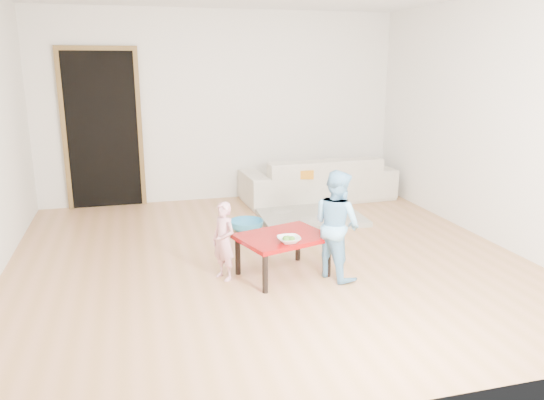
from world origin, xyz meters
name	(u,v)px	position (x,y,z in m)	size (l,w,h in m)	color
floor	(267,257)	(0.00, 0.00, 0.00)	(5.00, 5.00, 0.01)	#B6834E
back_wall	(221,107)	(0.00, 2.50, 1.30)	(5.00, 0.02, 2.60)	white
right_wall	(493,121)	(2.50, 0.00, 1.30)	(0.02, 5.00, 2.60)	white
doorway	(103,131)	(-1.60, 2.48, 1.02)	(1.02, 0.08, 2.11)	brown
sofa	(318,178)	(1.28, 2.05, 0.31)	(2.13, 0.83, 0.62)	beige
cushion	(297,172)	(0.89, 1.81, 0.47)	(0.43, 0.38, 0.11)	orange
red_table	(283,255)	(0.03, -0.48, 0.19)	(0.78, 0.58, 0.39)	maroon
bowl	(289,240)	(0.02, -0.68, 0.41)	(0.20, 0.20, 0.05)	white
broccoli	(289,239)	(0.02, -0.68, 0.42)	(0.12, 0.12, 0.06)	#2D5919
child_pink	(224,241)	(-0.51, -0.42, 0.36)	(0.26, 0.17, 0.72)	#DF667C
child_blue	(337,224)	(0.49, -0.63, 0.50)	(0.48, 0.38, 1.00)	#6BC0F9
basin	(246,226)	(-0.01, 0.90, 0.06)	(0.40, 0.40, 0.12)	teal
blanket	(310,216)	(0.86, 1.18, 0.03)	(1.25, 1.04, 0.06)	#B5B1A0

